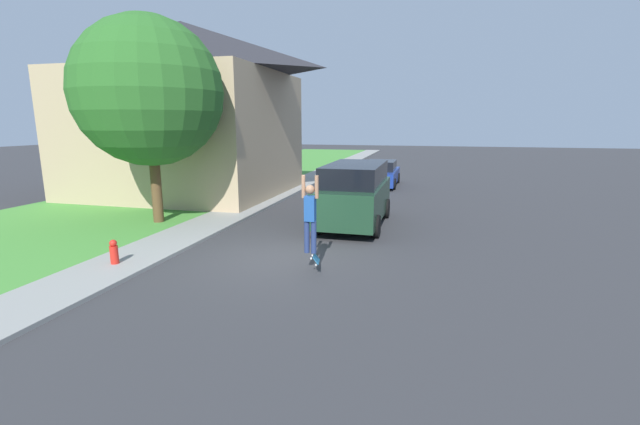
% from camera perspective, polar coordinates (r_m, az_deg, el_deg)
% --- Properties ---
extents(ground_plane, '(120.00, 120.00, 0.00)m').
position_cam_1_polar(ground_plane, '(11.61, -5.83, -6.00)').
color(ground_plane, '#333335').
extents(lawn, '(10.00, 80.00, 0.08)m').
position_cam_1_polar(lawn, '(20.52, -21.13, 1.20)').
color(lawn, '#478E38').
rests_on(lawn, ground_plane).
extents(sidewalk, '(1.80, 80.00, 0.10)m').
position_cam_1_polar(sidewalk, '(18.32, -9.87, 0.66)').
color(sidewalk, gray).
rests_on(sidewalk, ground_plane).
extents(house, '(10.13, 9.21, 8.19)m').
position_cam_1_polar(house, '(22.57, -17.52, 13.29)').
color(house, tan).
rests_on(house, lawn).
extents(lawn_tree_near, '(4.98, 4.98, 6.98)m').
position_cam_1_polar(lawn_tree_near, '(16.05, -21.86, 14.65)').
color(lawn_tree_near, brown).
rests_on(lawn_tree_near, lawn).
extents(suv_parked, '(2.16, 4.81, 2.16)m').
position_cam_1_polar(suv_parked, '(15.01, 4.64, 2.58)').
color(suv_parked, '#193823').
rests_on(suv_parked, ground_plane).
extents(car_down_street, '(1.92, 4.38, 1.45)m').
position_cam_1_polar(car_down_street, '(24.91, 8.15, 5.12)').
color(car_down_street, navy).
rests_on(car_down_street, ground_plane).
extents(skateboarder, '(0.41, 0.22, 1.87)m').
position_cam_1_polar(skateboarder, '(10.07, -1.32, -0.15)').
color(skateboarder, navy).
rests_on(skateboarder, ground_plane).
extents(skateboard, '(0.34, 0.81, 0.34)m').
position_cam_1_polar(skateboard, '(10.42, -0.53, -6.20)').
color(skateboard, '#236B99').
rests_on(skateboard, ground_plane).
extents(fire_hydrant, '(0.20, 0.20, 0.62)m').
position_cam_1_polar(fire_hydrant, '(11.85, -25.77, -4.76)').
color(fire_hydrant, red).
rests_on(fire_hydrant, sidewalk).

